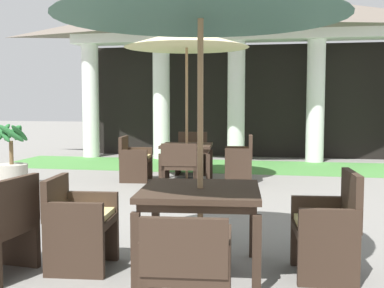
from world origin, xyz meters
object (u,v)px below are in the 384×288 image
Objects in this scene: patio_chair_near_foreground_east at (240,160)px; patio_umbrella_near_foreground at (187,40)px; patio_table_near_foreground at (187,150)px; patio_chair_near_foreground_west at (134,160)px; patio_chair_near_foreground_north at (192,154)px; potted_palm_left_edge at (12,167)px; patio_chair_near_foreground_south at (181,167)px; patio_table_mid_right at (200,199)px; patio_chair_mid_right_south at (187,272)px; patio_chair_mid_right_east at (328,229)px; patio_chair_mid_right_west at (79,224)px.

patio_umbrella_near_foreground is at bearing 90.00° from patio_chair_near_foreground_east.
patio_chair_near_foreground_west is (-0.99, -0.09, -0.21)m from patio_table_near_foreground.
patio_chair_near_foreground_north is 0.74× the size of potted_palm_left_edge.
patio_chair_near_foreground_south is 1.40m from patio_chair_near_foreground_east.
patio_chair_near_foreground_west reaches higher than patio_table_mid_right.
patio_chair_near_foreground_south is at bearing 104.63° from patio_table_mid_right.
patio_chair_near_foreground_west is (-0.99, -0.09, -2.23)m from patio_umbrella_near_foreground.
potted_palm_left_edge is (-2.93, -1.08, -0.27)m from patio_table_near_foreground.
patio_chair_near_foreground_south is at bearing 97.20° from patio_chair_mid_right_south.
patio_chair_near_foreground_east is 0.97× the size of patio_chair_mid_right_east.
patio_umbrella_near_foreground is 5.61m from patio_chair_mid_right_east.
patio_chair_mid_right_west reaches higher than patio_table_near_foreground.
patio_umbrella_near_foreground is 2.44m from patio_chair_near_foreground_west.
patio_chair_near_foreground_east reaches higher than patio_chair_mid_right_south.
patio_chair_near_foreground_east is 1.11× the size of patio_chair_mid_right_south.
patio_chair_mid_right_east is at bearing 5.43° from patio_table_mid_right.
potted_palm_left_edge is at bearing -68.32° from patio_chair_near_foreground_west.
patio_chair_mid_right_east is at bearing -65.02° from patio_umbrella_near_foreground.
potted_palm_left_edge is (-2.84, -2.07, -0.08)m from patio_chair_near_foreground_north.
patio_chair_mid_right_south is at bearing -84.57° from patio_table_mid_right.
patio_chair_mid_right_south is (1.19, -5.87, -2.24)m from patio_umbrella_near_foreground.
patio_chair_near_foreground_south is 0.95× the size of patio_chair_near_foreground_north.
patio_chair_mid_right_west is (-0.99, -4.98, -0.01)m from patio_chair_near_foreground_east.
patio_table_mid_right is at bearing 18.51° from patio_chair_near_foreground_west.
potted_palm_left_edge is (-4.01, 3.70, -0.32)m from patio_table_mid_right.
patio_chair_mid_right_south is at bearing -78.57° from patio_table_near_foreground.
patio_chair_mid_right_south is 6.31m from potted_palm_left_edge.
patio_table_mid_right is at bearing 175.77° from patio_chair_near_foreground_east.
patio_chair_near_foreground_south is 4.24m from patio_chair_mid_right_east.
potted_palm_left_edge reaches higher than patio_chair_near_foreground_south.
patio_chair_near_foreground_west is at bearing 105.21° from patio_chair_mid_right_south.
patio_chair_near_foreground_north is at bearing 36.12° from potted_palm_left_edge.
patio_table_near_foreground is 4.89m from patio_chair_mid_right_west.
patio_chair_mid_right_south is (0.10, -1.09, -0.27)m from patio_table_mid_right.
patio_chair_near_foreground_north is 0.97× the size of patio_chair_near_foreground_east.
patio_chair_mid_right_south is at bearing 176.56° from patio_chair_near_foreground_east.
patio_umbrella_near_foreground is 2.48× the size of potted_palm_left_edge.
patio_chair_near_foreground_south is at bearing 90.00° from patio_chair_near_foreground_north.
patio_chair_near_foreground_south is 0.73× the size of patio_table_mid_right.
patio_chair_near_foreground_east reaches higher than patio_table_near_foreground.
potted_palm_left_edge is at bearing -159.73° from patio_umbrella_near_foreground.
patio_umbrella_near_foreground is 2.42m from patio_chair_near_foreground_north.
patio_chair_near_foreground_west is 1.06× the size of patio_chair_mid_right_south.
patio_chair_near_foreground_south is at bearing 173.15° from patio_chair_mid_right_west.
patio_chair_near_foreground_north is 6.98m from patio_chair_mid_right_south.
patio_chair_near_foreground_east reaches higher than patio_table_mid_right.
patio_chair_near_foreground_west is 5.57m from patio_chair_mid_right_east.
patio_chair_mid_right_west reaches higher than patio_chair_mid_right_south.
patio_umbrella_near_foreground is 2.58× the size of patio_table_mid_right.
patio_chair_near_foreground_east is at bearing 134.97° from patio_chair_near_foreground_north.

